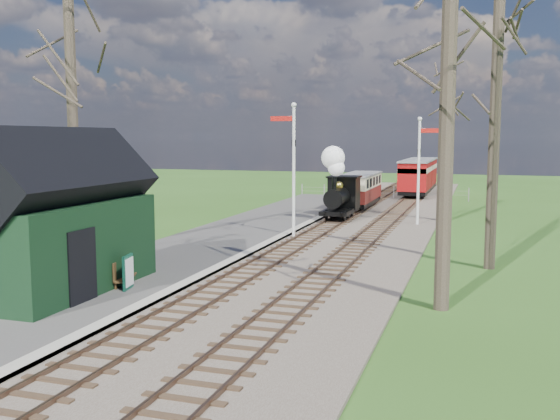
{
  "coord_description": "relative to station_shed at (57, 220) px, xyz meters",
  "views": [
    {
      "loc": [
        7.41,
        -11.12,
        4.68
      ],
      "look_at": [
        -0.65,
        13.81,
        1.6
      ],
      "focal_mm": 40.0,
      "sensor_mm": 36.0,
      "label": 1
    }
  ],
  "objects": [
    {
      "name": "red_carriage_a",
      "position": [
        6.9,
        33.53,
        -0.68
      ],
      "size": [
        2.2,
        5.45,
        2.32
      ],
      "color": "black",
      "rests_on": "ground"
    },
    {
      "name": "bench",
      "position": [
        1.41,
        1.1,
        -1.7
      ],
      "size": [
        0.81,
        1.44,
        0.79
      ],
      "color": "#4A331A",
      "rests_on": "platform"
    },
    {
      "name": "coach",
      "position": [
        4.3,
        24.6,
        -0.89
      ],
      "size": [
        1.87,
        6.41,
        1.97
      ],
      "color": "black",
      "rests_on": "ground"
    },
    {
      "name": "semaphore_far",
      "position": [
        8.67,
        18.0,
        1.08
      ],
      "size": [
        1.22,
        0.24,
        5.72
      ],
      "color": "silver",
      "rests_on": "ground"
    },
    {
      "name": "track_near",
      "position": [
        4.3,
        18.0,
        -2.17
      ],
      "size": [
        1.6,
        60.0,
        0.15
      ],
      "color": "brown",
      "rests_on": "ground"
    },
    {
      "name": "ballast_bed",
      "position": [
        5.6,
        18.0,
        -2.22
      ],
      "size": [
        8.0,
        60.0,
        0.1
      ],
      "primitive_type": "cube",
      "color": "brown",
      "rests_on": "ground"
    },
    {
      "name": "red_carriage_b",
      "position": [
        6.9,
        39.03,
        -0.68
      ],
      "size": [
        2.2,
        5.45,
        2.32
      ],
      "color": "black",
      "rests_on": "ground"
    },
    {
      "name": "person",
      "position": [
        1.1,
        0.56,
        -1.39
      ],
      "size": [
        0.34,
        0.5,
        1.35
      ],
      "primitive_type": "imported",
      "rotation": [
        0.0,
        0.0,
        1.54
      ],
      "color": "black",
      "rests_on": "platform"
    },
    {
      "name": "distant_hills",
      "position": [
        5.7,
        60.38,
        -18.47
      ],
      "size": [
        114.4,
        48.0,
        22.02
      ],
      "color": "#385B23",
      "rests_on": "ground"
    },
    {
      "name": "sign_board",
      "position": [
        1.88,
        0.69,
        -1.56
      ],
      "size": [
        0.21,
        0.7,
        1.02
      ],
      "color": "#0E4330",
      "rests_on": "platform"
    },
    {
      "name": "locomotive",
      "position": [
        4.29,
        18.55,
        -0.4
      ],
      "size": [
        1.6,
        3.74,
        4.01
      ],
      "color": "black",
      "rests_on": "ground"
    },
    {
      "name": "bare_trees",
      "position": [
        5.63,
        6.1,
        2.94
      ],
      "size": [
        15.51,
        22.39,
        12.0
      ],
      "color": "#382D23",
      "rests_on": "ground"
    },
    {
      "name": "fence_line",
      "position": [
        4.6,
        32.0,
        -1.72
      ],
      "size": [
        12.6,
        0.08,
        1.0
      ],
      "color": "slate",
      "rests_on": "ground"
    },
    {
      "name": "track_far",
      "position": [
        6.9,
        18.0,
        -2.17
      ],
      "size": [
        1.6,
        60.0,
        0.15
      ],
      "color": "brown",
      "rests_on": "ground"
    },
    {
      "name": "coping_strip",
      "position": [
        3.1,
        10.0,
        -2.16
      ],
      "size": [
        0.4,
        44.0,
        0.21
      ],
      "primitive_type": "cube",
      "color": "#B2AD9E",
      "rests_on": "ground"
    },
    {
      "name": "ground",
      "position": [
        4.3,
        -4.0,
        -2.27
      ],
      "size": [
        140.0,
        140.0,
        0.0
      ],
      "primitive_type": "plane",
      "color": "#30561B",
      "rests_on": "ground"
    },
    {
      "name": "semaphore_near",
      "position": [
        3.53,
        12.0,
        1.35
      ],
      "size": [
        1.22,
        0.24,
        6.22
      ],
      "color": "silver",
      "rests_on": "ground"
    },
    {
      "name": "station_shed",
      "position": [
        0.0,
        0.0,
        0.0
      ],
      "size": [
        3.25,
        6.3,
        4.78
      ],
      "color": "black",
      "rests_on": "platform"
    },
    {
      "name": "platform",
      "position": [
        0.8,
        10.0,
        -2.17
      ],
      "size": [
        5.0,
        44.0,
        0.2
      ],
      "primitive_type": "cube",
      "color": "#474442",
      "rests_on": "ground"
    }
  ]
}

